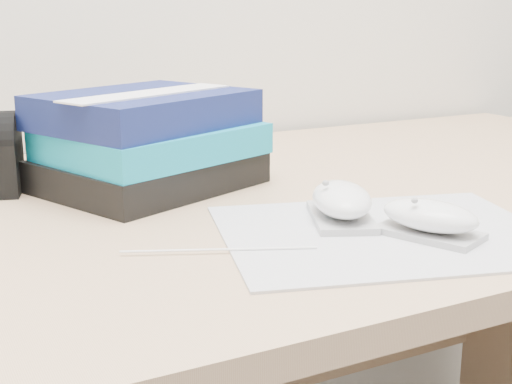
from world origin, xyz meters
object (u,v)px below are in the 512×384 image
mouse_front (430,219)px  book_stack (148,141)px  mouse_rear (341,202)px  desk (241,335)px

mouse_front → book_stack: book_stack is taller
book_stack → mouse_rear: bearing=-61.8°
mouse_front → desk: bearing=101.7°
desk → mouse_rear: bearing=-85.9°
mouse_rear → mouse_front: mouse_rear is taller
desk → mouse_front: size_ratio=13.18×
mouse_front → mouse_rear: bearing=118.8°
desk → book_stack: 0.32m
desk → mouse_rear: 0.35m
mouse_rear → book_stack: book_stack is taller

